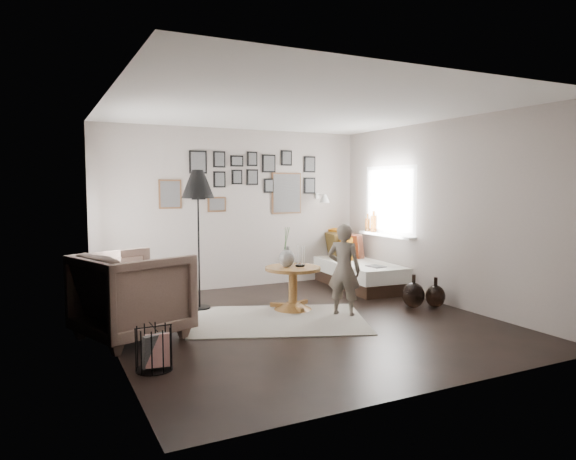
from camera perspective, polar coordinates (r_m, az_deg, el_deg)
name	(u,v)px	position (r m, az deg, el deg)	size (l,w,h in m)	color
ground	(302,321)	(6.47, 1.59, -10.12)	(4.80, 4.80, 0.00)	black
wall_back	(234,209)	(8.45, -6.02, 2.34)	(4.50, 4.50, 0.00)	gray
wall_front	(442,234)	(4.29, 16.76, -0.39)	(4.50, 4.50, 0.00)	gray
wall_left	(109,223)	(5.58, -19.28, 0.73)	(4.80, 4.80, 0.00)	gray
wall_right	(443,213)	(7.58, 16.84, 1.85)	(4.80, 4.80, 0.00)	gray
ceiling	(303,109)	(6.32, 1.64, 13.30)	(4.80, 4.80, 0.00)	white
door_left	(98,237)	(6.79, -20.33, -0.70)	(0.00, 2.14, 2.14)	white
window_right	(381,231)	(8.58, 10.29, -0.13)	(0.15, 1.32, 1.30)	white
gallery_wall	(251,182)	(8.53, -4.19, 5.36)	(2.74, 0.03, 1.08)	brown
wall_sconce	(324,198)	(8.87, 4.03, 3.54)	(0.18, 0.36, 0.16)	white
rug	(278,320)	(6.52, -1.06, -9.95)	(2.14, 1.50, 0.01)	white
pedestal_table	(293,290)	(6.98, 0.55, -6.69)	(0.75, 0.75, 0.59)	brown
vase	(287,255)	(6.88, -0.12, -2.78)	(0.21, 0.21, 0.54)	black
candles	(300,256)	(6.95, 1.36, -2.95)	(0.13, 0.13, 0.28)	black
daybed	(355,270)	(8.67, 7.50, -4.38)	(0.94, 1.96, 0.92)	black
magazine_on_daybed	(376,266)	(8.10, 9.74, -4.00)	(0.21, 0.28, 0.02)	black
armchair	(133,295)	(5.93, -16.89, -6.94)	(1.03, 1.06, 0.96)	brown
armchair_cushion	(132,294)	(5.98, -16.97, -6.87)	(0.44, 0.44, 0.11)	white
floor_lamp	(198,189)	(6.99, -9.98, 4.47)	(0.44, 0.44, 1.89)	black
magazine_basket	(154,349)	(4.96, -14.66, -12.62)	(0.33, 0.33, 0.40)	black
demijohn_large	(413,295)	(7.34, 13.76, -7.01)	(0.31, 0.31, 0.46)	black
demijohn_small	(435,296)	(7.44, 16.06, -7.06)	(0.27, 0.27, 0.42)	black
child	(344,270)	(6.68, 6.22, -4.42)	(0.44, 0.29, 1.20)	#62584D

